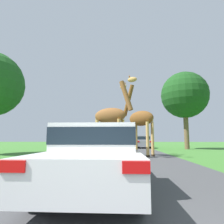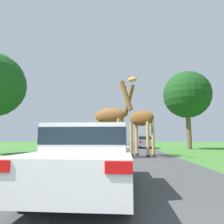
% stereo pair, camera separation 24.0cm
% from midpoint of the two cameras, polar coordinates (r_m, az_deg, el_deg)
% --- Properties ---
extents(road, '(6.75, 120.00, 0.00)m').
position_cam_midpoint_polar(road, '(30.81, 3.86, -9.73)').
color(road, '#424244').
rests_on(road, ground).
extents(giraffe_near_road, '(2.70, 1.41, 4.82)m').
position_cam_midpoint_polar(giraffe_near_road, '(11.87, 0.48, -1.74)').
color(giraffe_near_road, tan).
rests_on(giraffe_near_road, ground).
extents(giraffe_companion, '(2.38, 1.98, 5.13)m').
position_cam_midpoint_polar(giraffe_companion, '(13.18, 8.54, -2.20)').
color(giraffe_companion, tan).
rests_on(giraffe_companion, ground).
extents(car_lead_maroon, '(1.73, 4.37, 1.36)m').
position_cam_midpoint_polar(car_lead_maroon, '(4.53, -4.49, -12.05)').
color(car_lead_maroon, silver).
rests_on(car_lead_maroon, ground).
extents(car_queue_right, '(1.91, 4.42, 1.37)m').
position_cam_midpoint_polar(car_queue_right, '(28.40, -0.30, -8.45)').
color(car_queue_right, black).
rests_on(car_queue_right, ground).
extents(car_queue_left, '(1.98, 4.36, 1.32)m').
position_cam_midpoint_polar(car_queue_left, '(21.93, -1.67, -8.68)').
color(car_queue_left, '#561914').
rests_on(car_queue_left, ground).
extents(car_far_ahead, '(1.77, 4.43, 1.48)m').
position_cam_midpoint_polar(car_far_ahead, '(25.08, 9.66, -8.33)').
color(car_far_ahead, gray).
rests_on(car_far_ahead, ground).
extents(tree_right_cluster, '(5.15, 5.15, 8.53)m').
position_cam_midpoint_polar(tree_right_cluster, '(23.67, 20.89, 4.59)').
color(tree_right_cluster, brown).
rests_on(tree_right_cluster, ground).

